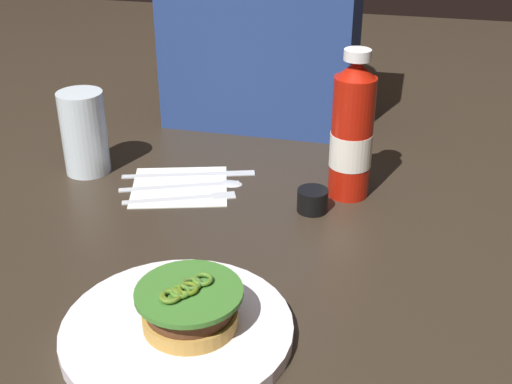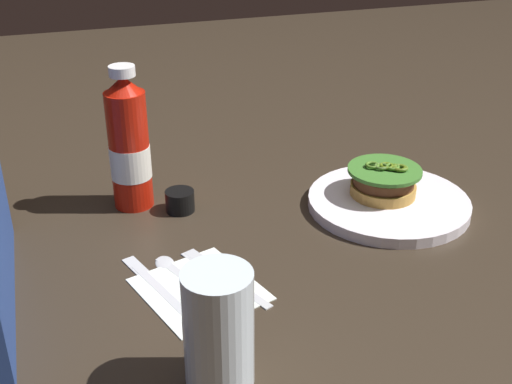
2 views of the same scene
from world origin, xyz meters
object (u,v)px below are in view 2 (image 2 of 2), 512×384
at_px(condiment_cup, 180,201).
at_px(spoon_utensil, 186,277).
at_px(burger_sandwich, 384,181).
at_px(fork_utensil, 218,270).
at_px(dinner_plate, 388,203).
at_px(napkin, 200,289).
at_px(butter_knife, 161,288).
at_px(ketchup_bottle, 129,146).
at_px(water_glass, 219,329).

distance_m(condiment_cup, spoon_utensil, 0.19).
distance_m(burger_sandwich, fork_utensil, 0.33).
relative_size(dinner_plate, spoon_utensil, 1.38).
bearing_deg(napkin, spoon_utensil, 21.77).
bearing_deg(butter_knife, ketchup_bottle, -1.73).
xyz_separation_m(dinner_plate, water_glass, (-0.29, 0.36, 0.06)).
height_order(napkin, spoon_utensil, spoon_utensil).
bearing_deg(burger_sandwich, butter_knife, 107.26).
distance_m(napkin, fork_utensil, 0.04).
distance_m(burger_sandwich, water_glass, 0.47).
bearing_deg(ketchup_bottle, dinner_plate, -110.45).
xyz_separation_m(dinner_plate, ketchup_bottle, (0.14, 0.38, 0.09)).
distance_m(burger_sandwich, condiment_cup, 0.33).
xyz_separation_m(water_glass, fork_utensil, (0.20, -0.05, -0.06)).
relative_size(burger_sandwich, napkin, 0.78).
bearing_deg(ketchup_bottle, butter_knife, 178.27).
relative_size(dinner_plate, napkin, 1.71).
bearing_deg(water_glass, fork_utensil, -15.21).
bearing_deg(ketchup_bottle, burger_sandwich, -108.69).
distance_m(napkin, butter_knife, 0.05).
bearing_deg(butter_knife, condiment_cup, -19.73).
distance_m(dinner_plate, water_glass, 0.47).
relative_size(burger_sandwich, water_glass, 0.85).
relative_size(condiment_cup, napkin, 0.31).
relative_size(ketchup_bottle, condiment_cup, 4.98).
xyz_separation_m(water_glass, spoon_utensil, (0.20, -0.01, -0.06)).
bearing_deg(burger_sandwich, dinner_plate, -166.04).
height_order(fork_utensil, spoon_utensil, same).
bearing_deg(water_glass, ketchup_bottle, 2.67).
bearing_deg(water_glass, napkin, -6.96).
bearing_deg(butter_knife, dinner_plate, -74.85).
xyz_separation_m(spoon_utensil, butter_knife, (-0.01, 0.04, 0.00)).
bearing_deg(dinner_plate, condiment_cup, 72.88).
height_order(dinner_plate, spoon_utensil, dinner_plate).
distance_m(dinner_plate, ketchup_bottle, 0.42).
bearing_deg(condiment_cup, dinner_plate, -107.12).
relative_size(ketchup_bottle, spoon_utensil, 1.23).
height_order(dinner_plate, butter_knife, dinner_plate).
distance_m(ketchup_bottle, butter_knife, 0.27).
xyz_separation_m(napkin, fork_utensil, (0.03, -0.03, 0.00)).
height_order(burger_sandwich, fork_utensil, burger_sandwich).
height_order(spoon_utensil, butter_knife, same).
bearing_deg(fork_utensil, dinner_plate, -73.58).
distance_m(water_glass, condiment_cup, 0.39).
bearing_deg(ketchup_bottle, condiment_cup, -124.50).
distance_m(dinner_plate, burger_sandwich, 0.04).
distance_m(condiment_cup, fork_utensil, 0.19).
bearing_deg(dinner_plate, ketchup_bottle, 69.55).
xyz_separation_m(fork_utensil, spoon_utensil, (-0.00, 0.04, 0.00)).
relative_size(water_glass, condiment_cup, 2.98).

